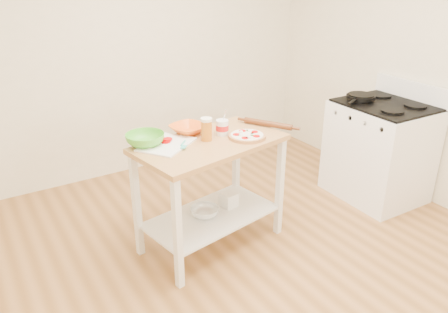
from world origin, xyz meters
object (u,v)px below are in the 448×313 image
knife (146,144)px  orange_bowl (188,129)px  gas_stove (379,150)px  shelf_bin (229,200)px  skillet (360,97)px  cutting_board (166,144)px  prep_island (211,172)px  green_bowl (145,140)px  spatula (183,145)px  shelf_glass_bowl (205,212)px  pizza (247,136)px  rolling_pin (268,124)px  beer_pint (206,129)px  yogurt_tub (222,127)px

knife → orange_bowl: orange_bowl is taller
gas_stove → shelf_bin: gas_stove is taller
gas_stove → skillet: size_ratio=2.72×
cutting_board → orange_bowl: 0.30m
prep_island → shelf_bin: size_ratio=9.97×
gas_stove → green_bowl: bearing=173.2°
spatula → green_bowl: size_ratio=0.50×
prep_island → cutting_board: bearing=160.7°
knife → shelf_bin: bearing=-16.5°
orange_bowl → shelf_glass_bowl: 0.68m
pizza → knife: 0.77m
spatula → shelf_bin: bearing=-40.7°
pizza → rolling_pin: 0.31m
pizza → orange_bowl: 0.47m
beer_pint → spatula: bearing=-172.9°
beer_pint → shelf_glass_bowl: (-0.04, -0.02, -0.69)m
prep_island → yogurt_tub: size_ratio=5.73×
pizza → yogurt_tub: 0.20m
gas_stove → shelf_glass_bowl: gas_stove is taller
skillet → shelf_bin: skillet is taller
knife → yogurt_tub: bearing=-15.0°
prep_island → skillet: (1.68, 0.06, 0.33)m
gas_stove → skillet: 0.56m
spatula → orange_bowl: size_ratio=0.53×
prep_island → green_bowl: green_bowl is taller
skillet → beer_pint: bearing=159.4°
beer_pint → yogurt_tub: yogurt_tub is taller
gas_stove → yogurt_tub: 1.73m
pizza → beer_pint: size_ratio=1.64×
green_bowl → shelf_bin: green_bowl is taller
spatula → orange_bowl: orange_bowl is taller
green_bowl → cutting_board: bearing=-31.6°
cutting_board → green_bowl: (-0.13, 0.08, 0.04)m
green_bowl → beer_pint: beer_pint is taller
orange_bowl → shelf_glass_bowl: size_ratio=1.16×
gas_stove → shelf_glass_bowl: 1.87m
shelf_bin → spatula: bearing=-175.0°
skillet → knife: bearing=155.7°
shelf_glass_bowl → shelf_bin: shelf_bin is taller
cutting_board → yogurt_tub: 0.47m
gas_stove → cutting_board: gas_stove is taller
pizza → cutting_board: size_ratio=0.57×
prep_island → shelf_bin: 0.38m
skillet → knife: size_ratio=1.51×
pizza → spatula: (-0.50, 0.09, 0.00)m
pizza → shelf_bin: pizza is taller
rolling_pin → pizza: bearing=-158.9°
prep_island → orange_bowl: bearing=102.0°
gas_stove → knife: (-2.25, 0.31, 0.44)m
spatula → rolling_pin: 0.78m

